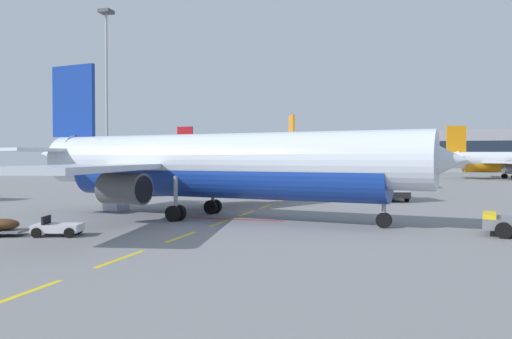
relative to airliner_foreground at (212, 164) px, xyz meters
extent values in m
cube|color=yellow|center=(1.53, -21.28, -3.95)|extent=(0.24, 4.00, 0.01)
cube|color=yellow|center=(1.53, -15.16, -3.95)|extent=(0.24, 4.00, 0.01)
cube|color=yellow|center=(1.53, -8.79, -3.95)|extent=(0.24, 4.00, 0.01)
cube|color=yellow|center=(1.53, -2.44, -3.95)|extent=(0.24, 4.00, 0.01)
cube|color=yellow|center=(1.53, 3.65, -3.95)|extent=(0.24, 4.00, 0.01)
cube|color=yellow|center=(1.53, 9.50, -3.95)|extent=(0.24, 4.00, 0.01)
cube|color=yellow|center=(1.53, 16.60, -3.95)|extent=(0.24, 4.00, 0.01)
cube|color=yellow|center=(1.53, 23.53, -3.95)|extent=(0.24, 4.00, 0.01)
cube|color=yellow|center=(1.53, 29.98, -3.95)|extent=(0.24, 4.00, 0.01)
cube|color=yellow|center=(1.53, 37.39, -3.95)|extent=(0.24, 4.00, 0.01)
cube|color=yellow|center=(1.53, 44.47, -3.95)|extent=(0.24, 4.00, 0.01)
cube|color=yellow|center=(1.53, 51.38, -3.95)|extent=(0.24, 4.00, 0.01)
cube|color=yellow|center=(1.53, 57.40, -3.95)|extent=(0.24, 4.00, 0.01)
cube|color=yellow|center=(1.53, 64.27, -3.95)|extent=(0.24, 4.00, 0.01)
cube|color=#B21414|center=(1.53, -0.21, -3.95)|extent=(8.00, 0.40, 0.01)
cylinder|color=silver|center=(0.58, -0.09, 0.35)|extent=(30.32, 8.48, 3.80)
cylinder|color=navy|center=(0.58, -0.09, -0.69)|extent=(24.74, 7.30, 3.50)
cone|color=silver|center=(15.44, -2.46, 0.35)|extent=(4.04, 4.23, 3.72)
cone|color=silver|center=(-14.98, 2.38, 0.83)|extent=(4.66, 3.85, 3.23)
cube|color=#192333|center=(14.40, -2.29, 1.02)|extent=(2.03, 3.07, 0.60)
cube|color=navy|center=(-13.25, 2.11, 5.25)|extent=(4.40, 1.05, 6.00)
cube|color=silver|center=(-13.44, 5.38, 1.11)|extent=(4.17, 6.82, 0.24)
cube|color=silver|center=(-14.44, -0.94, 1.11)|extent=(4.17, 6.82, 0.24)
cube|color=#B7BCC6|center=(-2.01, 8.93, -0.12)|extent=(12.29, 17.24, 0.36)
cube|color=#B7BCC6|center=(-4.68, -7.86, -0.12)|extent=(7.75, 17.58, 0.36)
cylinder|color=#4C4F54|center=(-2.63, 5.99, -1.57)|extent=(3.49, 2.58, 2.10)
cylinder|color=black|center=(-1.05, 5.74, -1.57)|extent=(0.40, 1.78, 1.79)
cylinder|color=#4C4F54|center=(-4.36, -4.88, -1.57)|extent=(3.49, 2.58, 2.10)
cylinder|color=black|center=(-2.78, -5.13, -1.57)|extent=(0.40, 1.78, 1.79)
cylinder|color=gray|center=(12.33, -1.96, -2.12)|extent=(0.28, 0.28, 2.67)
cylinder|color=black|center=(12.33, -1.96, -3.45)|extent=(1.02, 0.43, 0.99)
cylinder|color=gray|center=(-0.99, 2.79, -2.09)|extent=(0.28, 0.28, 2.61)
cylinder|color=black|center=(-0.93, 3.14, -3.40)|extent=(1.14, 0.52, 1.10)
cylinder|color=black|center=(-1.04, 2.44, -3.40)|extent=(1.14, 0.52, 1.10)
cylinder|color=gray|center=(-1.81, -2.35, -2.09)|extent=(0.28, 0.28, 2.61)
cylinder|color=black|center=(-1.75, -2.00, -3.40)|extent=(1.14, 0.52, 1.10)
cylinder|color=black|center=(-1.86, -2.69, -3.40)|extent=(1.14, 0.52, 1.10)
cube|color=yellow|center=(18.32, -2.91, -2.83)|extent=(1.09, 2.60, 0.24)
cylinder|color=black|center=(18.80, -4.41, -3.50)|extent=(0.95, 0.54, 0.90)
cylinder|color=black|center=(19.25, -1.64, -3.50)|extent=(0.95, 0.54, 0.90)
cylinder|color=silver|center=(0.91, 34.92, 0.07)|extent=(13.92, 27.38, 3.55)
cylinder|color=orange|center=(0.91, 34.92, -0.91)|extent=(11.68, 22.43, 3.27)
cone|color=silver|center=(6.23, 21.90, 0.07)|extent=(4.46, 4.34, 3.48)
cone|color=silver|center=(-4.65, 48.54, 0.51)|extent=(4.28, 4.77, 3.02)
cube|color=#192333|center=(5.85, 22.81, 0.69)|extent=(3.03, 2.39, 0.56)
cube|color=orange|center=(-4.03, 47.03, 4.65)|extent=(1.87, 3.93, 5.61)
cube|color=silver|center=(-1.51, 48.77, 0.78)|extent=(6.67, 5.03, 0.22)
cube|color=silver|center=(-7.05, 46.51, 0.78)|extent=(6.67, 5.03, 0.22)
cube|color=#B7BCC6|center=(6.86, 41.36, -0.38)|extent=(16.09, 5.29, 0.34)
cube|color=#B7BCC6|center=(-7.84, 35.36, -0.38)|extent=(14.87, 13.88, 0.34)
cylinder|color=#4C4F54|center=(4.21, 40.43, -1.73)|extent=(2.95, 3.51, 1.96)
cylinder|color=black|center=(4.78, 39.05, -1.73)|extent=(1.59, 0.73, 1.67)
cylinder|color=#4C4F54|center=(-5.30, 36.55, -1.73)|extent=(2.95, 3.51, 1.96)
cylinder|color=black|center=(-4.74, 35.16, -1.73)|extent=(1.59, 0.73, 1.67)
cylinder|color=gray|center=(5.11, 24.63, -2.24)|extent=(0.26, 0.26, 2.49)
cylinder|color=black|center=(5.11, 24.63, -3.49)|extent=(0.59, 0.96, 0.92)
cylinder|color=gray|center=(2.45, 37.57, -2.22)|extent=(0.26, 0.26, 2.44)
cylinder|color=black|center=(2.76, 37.69, -3.44)|extent=(0.69, 1.08, 1.03)
cylinder|color=black|center=(2.15, 37.45, -3.44)|extent=(0.69, 1.08, 1.03)
cylinder|color=gray|center=(-2.04, 35.73, -2.22)|extent=(0.26, 0.26, 2.44)
cylinder|color=black|center=(-1.74, 35.86, -3.44)|extent=(0.69, 1.08, 1.03)
cylinder|color=black|center=(-2.35, 35.61, -3.44)|extent=(0.69, 1.08, 1.03)
cylinder|color=silver|center=(-53.68, 86.42, 0.39)|extent=(30.61, 7.80, 3.83)
cylinder|color=maroon|center=(-53.68, 86.42, -0.67)|extent=(24.97, 6.75, 3.53)
cone|color=silver|center=(-68.73, 88.42, 0.39)|extent=(3.99, 4.19, 3.76)
cone|color=silver|center=(-37.93, 84.33, 0.87)|extent=(4.63, 3.79, 3.26)
cube|color=#192333|center=(-67.68, 88.28, 1.06)|extent=(1.98, 3.06, 0.61)
cube|color=maroon|center=(-39.68, 84.56, 5.33)|extent=(4.45, 0.94, 6.05)
cube|color=silver|center=(-39.41, 81.27, 1.15)|extent=(4.05, 6.83, 0.24)
cube|color=silver|center=(-38.56, 87.67, 1.15)|extent=(4.05, 6.83, 0.24)
cube|color=#B7BCC6|center=(-50.84, 77.39, -0.09)|extent=(12.07, 17.49, 0.36)
cube|color=#B7BCC6|center=(-48.58, 94.39, -0.09)|extent=(8.23, 17.78, 0.36)
cylinder|color=#4C4F54|center=(-50.29, 80.37, -1.55)|extent=(3.48, 2.53, 2.12)
cylinder|color=black|center=(-51.89, 80.58, -1.55)|extent=(0.36, 1.80, 1.80)
cylinder|color=#4C4F54|center=(-48.83, 91.37, -1.55)|extent=(3.48, 2.53, 2.12)
cylinder|color=black|center=(-50.43, 91.58, -1.55)|extent=(0.36, 1.80, 1.80)
cylinder|color=gray|center=(-65.58, 88.00, -2.11)|extent=(0.28, 0.28, 2.69)
cylinder|color=black|center=(-65.58, 88.00, -3.45)|extent=(1.03, 0.41, 1.00)
cylinder|color=gray|center=(-52.03, 83.55, -2.08)|extent=(0.28, 0.28, 2.63)
cylinder|color=black|center=(-52.07, 83.20, -3.39)|extent=(1.15, 0.50, 1.11)
cylinder|color=black|center=(-51.98, 83.90, -3.39)|extent=(1.15, 0.50, 1.11)
cylinder|color=gray|center=(-51.34, 88.75, -2.08)|extent=(0.28, 0.28, 2.63)
cylinder|color=black|center=(-51.38, 88.40, -3.39)|extent=(1.15, 0.50, 1.11)
cylinder|color=black|center=(-51.29, 89.10, -3.39)|extent=(1.15, 0.50, 1.11)
cone|color=silver|center=(22.75, 78.23, 0.39)|extent=(4.37, 3.71, 2.93)
cube|color=orange|center=(24.30, 78.58, 4.40)|extent=(3.97, 1.20, 5.45)
cube|color=silver|center=(23.04, 81.27, 0.64)|extent=(4.12, 6.31, 0.22)
cube|color=silver|center=(24.33, 75.61, 0.64)|extent=(4.12, 6.31, 0.22)
cube|color=#B7BCC6|center=(31.47, 88.13, -0.48)|extent=(6.07, 15.83, 0.33)
cylinder|color=#4C4F54|center=(31.94, 85.44, -1.79)|extent=(3.26, 2.50, 1.91)
cylinder|color=black|center=(33.36, 85.76, -1.79)|extent=(0.47, 1.60, 1.62)
cylinder|color=#4C4F54|center=(34.15, 75.70, -1.79)|extent=(3.26, 2.50, 1.91)
cylinder|color=gray|center=(34.40, 83.30, -2.27)|extent=(0.25, 0.25, 2.37)
cylinder|color=black|center=(34.33, 83.61, -3.45)|extent=(1.04, 0.53, 1.00)
cylinder|color=black|center=(34.47, 82.99, -3.45)|extent=(1.04, 0.53, 1.00)
cube|color=black|center=(-17.34, 18.99, -3.21)|extent=(7.32, 3.66, 0.60)
cube|color=gray|center=(-19.61, 19.42, -2.36)|extent=(2.77, 2.71, 1.10)
cube|color=#192333|center=(-20.74, 19.64, -2.26)|extent=(0.42, 1.90, 0.64)
cube|color=#B7BCC6|center=(-16.38, 18.81, -1.86)|extent=(5.12, 3.25, 2.10)
cylinder|color=black|center=(-19.76, 18.23, -3.47)|extent=(1.00, 0.45, 0.96)
cylinder|color=black|center=(-19.32, 20.59, -3.47)|extent=(1.00, 0.45, 0.96)
cylinder|color=black|center=(-15.36, 17.39, -3.47)|extent=(1.00, 0.45, 0.96)
cylinder|color=black|center=(-14.91, 19.75, -3.47)|extent=(1.00, 0.45, 0.96)
cube|color=black|center=(12.06, 19.94, -3.21)|extent=(4.45, 7.40, 0.60)
cube|color=#606638|center=(11.35, 22.14, -2.36)|extent=(2.93, 2.98, 1.10)
cube|color=#192333|center=(10.99, 23.23, -2.26)|extent=(1.84, 0.65, 0.64)
cube|color=silver|center=(12.37, 19.01, -1.86)|extent=(3.76, 5.27, 2.10)
cylinder|color=black|center=(10.23, 21.70, -3.47)|extent=(0.56, 1.00, 0.96)
cylinder|color=black|center=(12.51, 22.44, -3.47)|extent=(0.56, 1.00, 0.96)
cylinder|color=black|center=(11.62, 17.44, -3.47)|extent=(0.56, 1.00, 0.96)
cylinder|color=black|center=(13.90, 18.18, -3.47)|extent=(0.56, 1.00, 0.96)
cube|color=silver|center=(-5.37, -10.38, -3.49)|extent=(2.89, 2.07, 0.44)
cube|color=black|center=(-6.00, -10.56, -3.09)|extent=(0.43, 1.11, 0.56)
cylinder|color=black|center=(-4.69, -9.45, -3.67)|extent=(0.59, 0.33, 0.56)
cylinder|color=black|center=(-4.30, -10.80, -3.67)|extent=(0.59, 0.33, 0.56)
cylinder|color=black|center=(-6.44, -9.96, -3.67)|extent=(0.59, 0.33, 0.56)
cylinder|color=black|center=(-6.05, -11.30, -3.67)|extent=(0.59, 0.33, 0.56)
cube|color=slate|center=(-8.35, -11.24, -3.67)|extent=(2.72, 2.11, 0.12)
ellipsoid|color=#4C2D19|center=(-8.35, -11.24, -3.29)|extent=(2.09, 1.66, 0.64)
cylinder|color=black|center=(-8.54, -10.59, -3.73)|extent=(0.46, 0.26, 0.44)
cube|color=#B7BCC6|center=(-9.81, 3.02, -3.15)|extent=(1.85, 1.82, 1.60)
cube|color=silver|center=(-9.81, 3.02, -3.15)|extent=(1.60, 0.33, 1.36)
cylinder|color=slate|center=(-28.39, 31.07, -3.65)|extent=(0.70, 0.70, 0.60)
cylinder|color=#9EA0A5|center=(-28.39, 31.07, 8.84)|extent=(0.36, 0.36, 25.58)
cube|color=#3F3F44|center=(-28.39, 31.07, 21.88)|extent=(1.80, 1.80, 0.50)
cube|color=gray|center=(17.33, 140.70, 2.56)|extent=(88.67, 20.51, 13.01)
cube|color=#192333|center=(17.33, 130.38, 3.21)|extent=(81.57, 0.12, 4.68)
cube|color=gray|center=(30.63, 140.70, 9.86)|extent=(6.00, 5.00, 1.60)
camera|label=1|loc=(13.39, -34.93, 0.50)|focal=35.72mm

